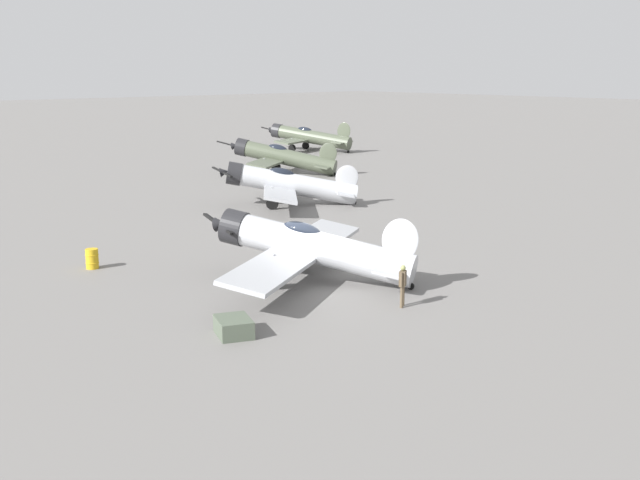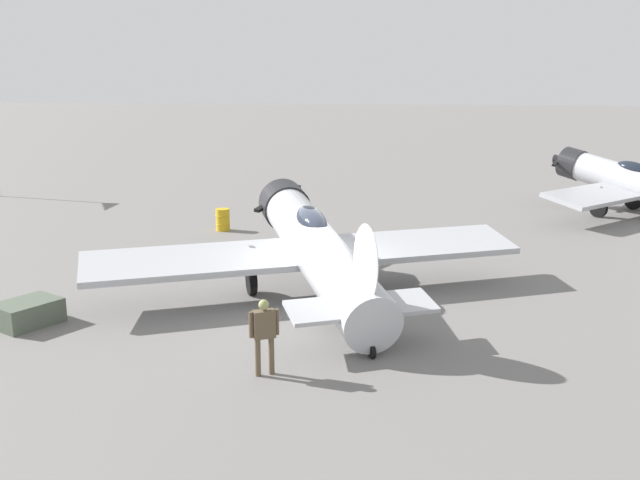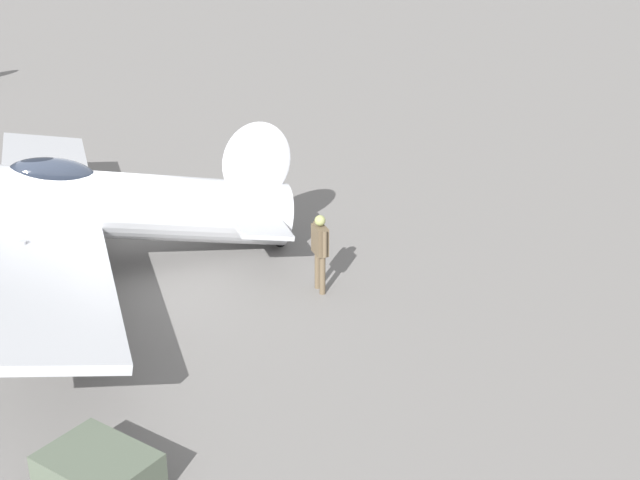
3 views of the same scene
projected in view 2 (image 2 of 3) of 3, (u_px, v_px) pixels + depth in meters
ground_plane at (320, 305)px, 18.37m from camera, size 400.00×400.00×0.00m
airplane_foreground at (315, 248)px, 18.51m from camera, size 9.55×11.63×3.02m
airplane_mid_apron at (639, 185)px, 30.48m from camera, size 9.92×9.00×2.96m
ground_crew_mechanic at (264, 330)px, 13.70m from camera, size 0.42×0.55×1.62m
equipment_crate at (27, 313)px, 16.79m from camera, size 1.77×1.57×0.60m
fuel_drum at (223, 220)px, 27.69m from camera, size 0.60×0.60×0.90m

